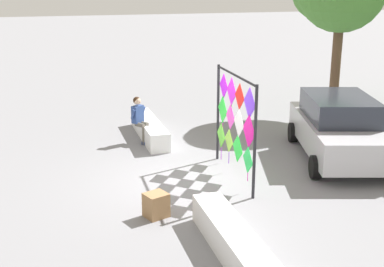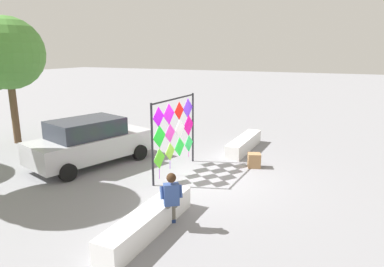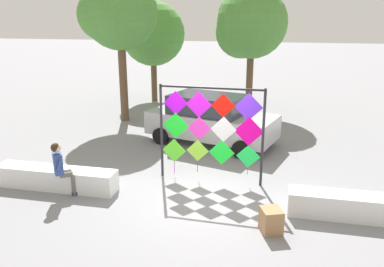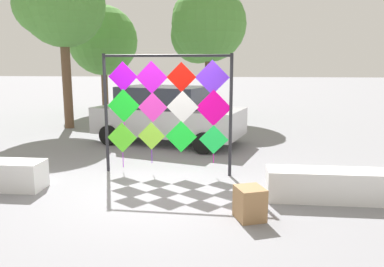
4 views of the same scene
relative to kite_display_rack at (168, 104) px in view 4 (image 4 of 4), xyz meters
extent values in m
plane|color=gray|center=(-0.10, -1.14, -1.55)|extent=(120.00, 120.00, 0.00)
cube|color=white|center=(3.66, -1.36, -1.27)|extent=(3.26, 0.59, 0.56)
cylinder|color=#232328|center=(-1.39, 0.04, -0.24)|extent=(0.07, 0.07, 2.61)
cylinder|color=#232328|center=(1.35, -0.03, -0.24)|extent=(0.07, 0.07, 2.61)
cylinder|color=#232328|center=(-0.02, 0.00, 1.01)|extent=(2.74, 0.13, 0.06)
cube|color=#59E229|center=(-1.03, 0.02, -0.76)|extent=(0.67, 0.03, 0.67)
cylinder|color=#AF16E5|center=(-1.03, 0.03, -1.28)|extent=(0.02, 0.02, 0.35)
cube|color=#94E738|center=(-0.37, -0.01, -0.71)|extent=(0.61, 0.03, 0.61)
cylinder|color=#7816E5|center=(-0.37, 0.00, -1.17)|extent=(0.02, 0.02, 0.31)
cube|color=#1CF535|center=(0.29, -0.02, -0.71)|extent=(0.69, 0.03, 0.69)
cube|color=#1FEA55|center=(1.00, -0.04, -0.76)|extent=(0.63, 0.03, 0.63)
cylinder|color=#E516AF|center=(1.00, -0.03, -1.17)|extent=(0.02, 0.02, 0.20)
cube|color=#1AE429|center=(-0.98, 0.03, -0.06)|extent=(0.72, 0.03, 0.72)
cylinder|color=#E516D6|center=(-0.98, 0.04, -0.56)|extent=(0.02, 0.02, 0.28)
cube|color=#F134BF|center=(-0.33, 0.01, -0.08)|extent=(0.65, 0.03, 0.65)
cube|color=white|center=(0.33, -0.02, -0.06)|extent=(0.69, 0.03, 0.69)
cube|color=#F70595|center=(0.99, -0.04, -0.07)|extent=(0.78, 0.03, 0.78)
cylinder|color=#16E56A|center=(0.99, -0.03, -0.68)|extent=(0.02, 0.02, 0.43)
cube|color=#B80DF2|center=(-0.98, 0.05, 0.57)|extent=(0.65, 0.03, 0.65)
cube|color=#CA15D7|center=(-0.35, 0.03, 0.56)|extent=(0.70, 0.03, 0.70)
cylinder|color=#24E516|center=(-0.35, 0.04, 0.05)|extent=(0.02, 0.02, 0.31)
cube|color=red|center=(0.30, -0.01, 0.57)|extent=(0.63, 0.03, 0.63)
cube|color=#6A2BF6|center=(0.95, -0.03, 0.56)|extent=(0.73, 0.03, 0.73)
cylinder|color=#A4E516|center=(0.95, -0.02, 0.00)|extent=(0.02, 0.02, 0.39)
cube|color=#B7B7BC|center=(-0.53, 3.24, -0.86)|extent=(4.77, 3.05, 0.79)
cube|color=#282D38|center=(-0.68, 3.28, -0.15)|extent=(2.84, 2.29, 0.63)
cylinder|color=black|center=(1.18, 3.73, -1.25)|extent=(0.63, 0.39, 0.59)
cylinder|color=black|center=(0.65, 1.91, -1.25)|extent=(0.63, 0.39, 0.59)
cylinder|color=black|center=(-1.71, 4.57, -1.25)|extent=(0.63, 0.39, 0.59)
cylinder|color=black|center=(-2.24, 2.75, -1.25)|extent=(0.63, 0.39, 0.59)
cube|color=#9E754C|center=(1.68, -2.34, -1.29)|extent=(0.54, 0.56, 0.51)
cylinder|color=brown|center=(-4.70, 9.71, -0.31)|extent=(0.30, 0.30, 2.48)
sphere|color=#4C8938|center=(-4.70, 9.71, 1.90)|extent=(3.24, 3.24, 3.24)
sphere|color=#4C8938|center=(-4.98, 10.34, 1.44)|extent=(2.26, 2.26, 2.26)
cylinder|color=brown|center=(-4.70, 5.54, 0.23)|extent=(0.33, 0.33, 3.56)
sphere|color=#4C8938|center=(-4.70, 5.54, 2.92)|extent=(3.04, 3.04, 3.04)
sphere|color=#4C8938|center=(-4.83, 5.09, 2.95)|extent=(2.32, 2.32, 2.32)
sphere|color=#4C8938|center=(-5.18, 5.04, 2.82)|extent=(2.04, 2.04, 2.04)
sphere|color=#4C8938|center=(-4.15, 5.02, 2.76)|extent=(1.58, 1.58, 1.58)
cylinder|color=brown|center=(0.36, 8.40, -0.01)|extent=(0.31, 0.31, 3.07)
sphere|color=#4C8938|center=(0.36, 8.40, 2.47)|extent=(3.15, 3.15, 3.15)
sphere|color=#4C8938|center=(-0.13, 9.02, 2.05)|extent=(2.43, 2.43, 2.43)
sphere|color=#4C8938|center=(-0.24, 8.39, 2.83)|extent=(1.84, 1.84, 1.84)
camera|label=1|loc=(11.36, -4.34, 3.22)|focal=48.50mm
camera|label=2|loc=(-9.94, -5.37, 2.56)|focal=32.02mm
camera|label=3|loc=(1.62, -9.72, 2.79)|focal=36.38mm
camera|label=4|loc=(1.36, -7.99, 0.86)|focal=35.40mm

